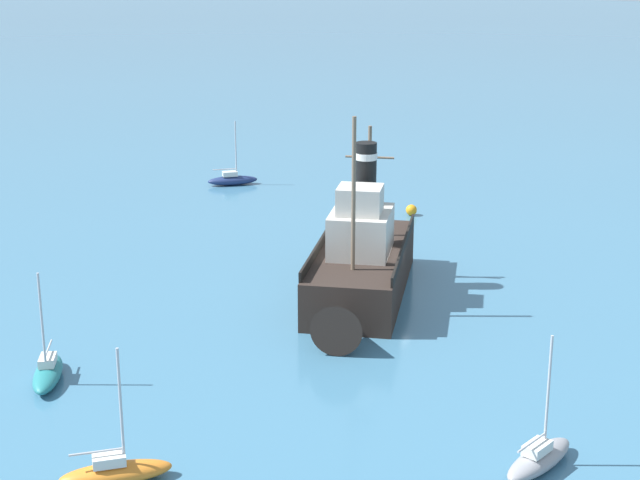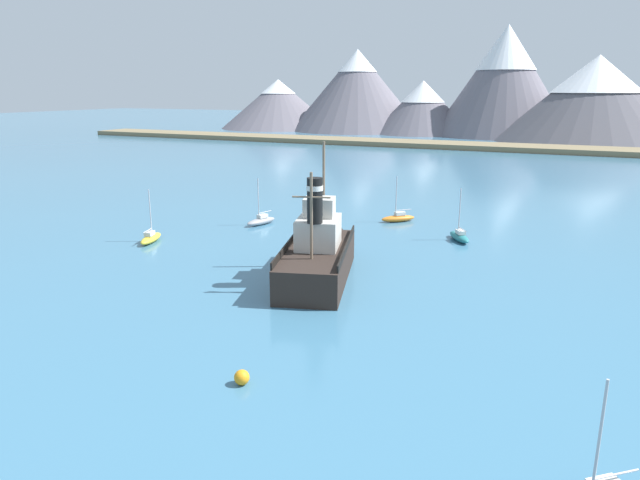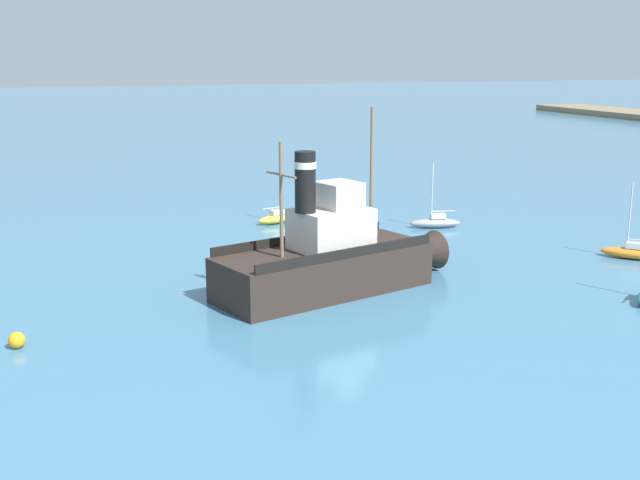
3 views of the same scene
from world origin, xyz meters
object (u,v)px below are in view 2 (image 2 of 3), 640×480
(sailboat_orange, at_px, (398,218))
(sailboat_grey, at_px, (261,221))
(sailboat_yellow, at_px, (151,238))
(old_tugboat, at_px, (319,254))
(mooring_buoy, at_px, (242,377))
(sailboat_teal, at_px, (459,236))

(sailboat_orange, bearing_deg, sailboat_grey, -149.89)
(sailboat_yellow, bearing_deg, old_tugboat, -8.07)
(sailboat_grey, distance_m, mooring_buoy, 33.53)
(sailboat_yellow, distance_m, sailboat_grey, 11.89)
(sailboat_teal, xyz_separation_m, sailboat_grey, (-20.18, -2.10, 0.00))
(sailboat_orange, distance_m, mooring_buoy, 36.83)
(old_tugboat, xyz_separation_m, sailboat_grey, (-12.73, 13.07, -1.40))
(sailboat_teal, relative_size, sailboat_yellow, 1.00)
(sailboat_grey, xyz_separation_m, sailboat_orange, (12.62, 7.32, 0.00))
(old_tugboat, xyz_separation_m, sailboat_yellow, (-18.36, 2.60, -1.40))
(old_tugboat, height_order, mooring_buoy, old_tugboat)
(sailboat_yellow, distance_m, sailboat_orange, 25.48)
(old_tugboat, distance_m, sailboat_teal, 16.96)
(sailboat_teal, relative_size, sailboat_grey, 1.00)
(sailboat_yellow, xyz_separation_m, mooring_buoy, (21.87, -18.86, -0.05))
(sailboat_grey, bearing_deg, old_tugboat, -45.76)
(old_tugboat, relative_size, mooring_buoy, 19.78)
(sailboat_teal, relative_size, sailboat_orange, 1.00)
(sailboat_teal, height_order, sailboat_grey, same)
(sailboat_teal, distance_m, sailboat_yellow, 28.71)
(sailboat_teal, bearing_deg, mooring_buoy, -97.14)
(sailboat_grey, relative_size, mooring_buoy, 6.57)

